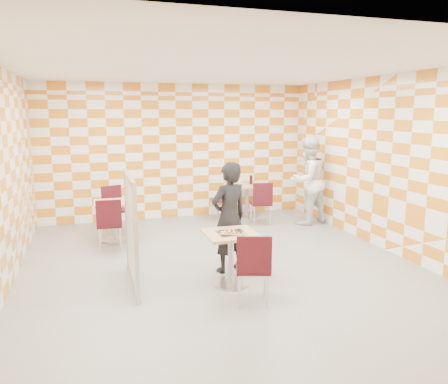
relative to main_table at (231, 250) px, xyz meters
name	(u,v)px	position (x,y,z in m)	size (l,w,h in m)	color
room_shell	(212,167)	(0.08, 1.24, 0.99)	(7.00, 7.00, 7.00)	gray
main_table	(231,250)	(0.00, 0.00, 0.00)	(0.70, 0.70, 0.75)	tan
second_table	(247,195)	(1.60, 3.72, 0.00)	(0.70, 0.70, 0.75)	tan
empty_table	(114,214)	(-1.41, 2.66, 0.00)	(0.70, 0.70, 0.75)	tan
chair_main_front	(254,264)	(0.06, -0.72, 0.04)	(0.53, 0.53, 0.92)	#3A0B13
chair_second_front	(262,200)	(1.64, 2.93, 0.04)	(0.48, 0.49, 0.92)	#3A0B13
chair_second_side	(224,196)	(1.03, 3.62, 0.04)	(0.48, 0.47, 0.92)	#3A0B13
chair_empty_near	(109,221)	(-1.52, 2.04, 0.04)	(0.45, 0.46, 0.92)	#3A0B13
chair_empty_far	(114,205)	(-1.37, 3.33, 0.04)	(0.55, 0.55, 0.92)	#3A0B13
partition	(131,230)	(-1.30, 0.39, 0.28)	(0.08, 1.38, 1.55)	white
man_dark	(229,217)	(0.15, 0.53, 0.32)	(0.61, 0.40, 1.66)	black
man_white	(308,180)	(2.63, 2.77, 0.43)	(0.91, 0.71, 1.88)	white
pizza_on_foil	(231,232)	(0.00, -0.02, 0.26)	(0.40, 0.40, 0.04)	silver
sport_bottle	(240,180)	(1.47, 3.84, 0.33)	(0.06, 0.06, 0.20)	white
soda_bottle	(251,180)	(1.71, 3.76, 0.34)	(0.07, 0.07, 0.23)	black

